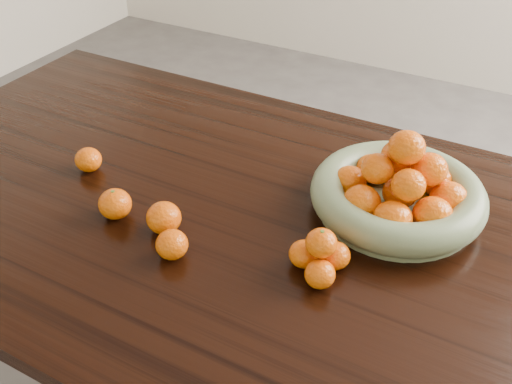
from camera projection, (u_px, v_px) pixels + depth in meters
The scene contains 7 objects.
dining_table at pixel (272, 254), 1.24m from camera, with size 2.00×1.00×0.75m.
fruit_bowl at pixel (399, 192), 1.19m from camera, with size 0.37×0.37×0.19m.
orange_pyramid at pixel (320, 256), 1.05m from camera, with size 0.11×0.12×0.10m.
loose_orange_0 at pixel (115, 204), 1.18m from camera, with size 0.07×0.07×0.06m, color orange.
loose_orange_1 at pixel (164, 218), 1.14m from camera, with size 0.07×0.07×0.07m, color orange.
loose_orange_2 at pixel (172, 244), 1.09m from camera, with size 0.06×0.06×0.06m, color orange.
loose_orange_3 at pixel (88, 160), 1.32m from camera, with size 0.06×0.06×0.06m, color orange.
Camera 1 is at (0.40, -0.82, 1.51)m, focal length 40.00 mm.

